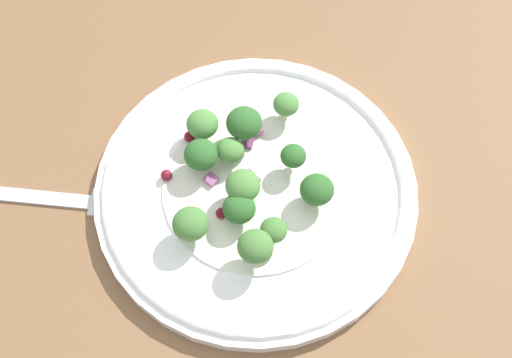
% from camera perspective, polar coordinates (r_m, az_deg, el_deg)
% --- Properties ---
extents(ground_plane, '(1.80, 1.80, 0.02)m').
position_cam_1_polar(ground_plane, '(0.57, 2.12, -4.67)').
color(ground_plane, brown).
extents(plate, '(0.26, 0.26, 0.02)m').
position_cam_1_polar(plate, '(0.56, 0.00, -0.88)').
color(plate, white).
rests_on(plate, ground_plane).
extents(dressing_pool, '(0.15, 0.15, 0.00)m').
position_cam_1_polar(dressing_pool, '(0.56, 0.00, -0.67)').
color(dressing_pool, white).
rests_on(dressing_pool, plate).
extents(broccoli_floret_0, '(0.02, 0.02, 0.02)m').
position_cam_1_polar(broccoli_floret_0, '(0.55, 2.92, 1.88)').
color(broccoli_floret_0, '#9EC684').
rests_on(broccoli_floret_0, plate).
extents(broccoli_floret_1, '(0.03, 0.03, 0.03)m').
position_cam_1_polar(broccoli_floret_1, '(0.57, -4.38, 4.45)').
color(broccoli_floret_1, '#9EC684').
rests_on(broccoli_floret_1, plate).
extents(broccoli_floret_2, '(0.02, 0.02, 0.02)m').
position_cam_1_polar(broccoli_floret_2, '(0.53, 1.44, -4.19)').
color(broccoli_floret_2, '#8EB77A').
rests_on(broccoli_floret_2, plate).
extents(broccoli_floret_3, '(0.03, 0.03, 0.03)m').
position_cam_1_polar(broccoli_floret_3, '(0.54, -1.08, -0.58)').
color(broccoli_floret_3, '#8EB77A').
rests_on(broccoli_floret_3, plate).
extents(broccoli_floret_4, '(0.03, 0.03, 0.03)m').
position_cam_1_polar(broccoli_floret_4, '(0.53, -1.40, -2.52)').
color(broccoli_floret_4, '#8EB77A').
rests_on(broccoli_floret_4, plate).
extents(broccoli_floret_5, '(0.03, 0.03, 0.03)m').
position_cam_1_polar(broccoli_floret_5, '(0.56, -4.49, 1.95)').
color(broccoli_floret_5, '#9EC684').
rests_on(broccoli_floret_5, plate).
extents(broccoli_floret_6, '(0.03, 0.03, 0.03)m').
position_cam_1_polar(broccoli_floret_6, '(0.53, -5.35, -3.69)').
color(broccoli_floret_6, '#ADD18E').
rests_on(broccoli_floret_6, plate).
extents(broccoli_floret_7, '(0.02, 0.02, 0.02)m').
position_cam_1_polar(broccoli_floret_7, '(0.58, 2.46, 6.07)').
color(broccoli_floret_7, '#9EC684').
rests_on(broccoli_floret_7, plate).
extents(broccoli_floret_8, '(0.03, 0.03, 0.03)m').
position_cam_1_polar(broccoli_floret_8, '(0.54, 4.97, -0.90)').
color(broccoli_floret_8, '#ADD18E').
rests_on(broccoli_floret_8, plate).
extents(broccoli_floret_9, '(0.03, 0.03, 0.03)m').
position_cam_1_polar(broccoli_floret_9, '(0.51, -0.06, -5.53)').
color(broccoli_floret_9, '#ADD18E').
rests_on(broccoli_floret_9, plate).
extents(broccoli_floret_10, '(0.03, 0.03, 0.03)m').
position_cam_1_polar(broccoli_floret_10, '(0.56, -0.97, 4.54)').
color(broccoli_floret_10, '#9EC684').
rests_on(broccoli_floret_10, plate).
extents(broccoli_floret_11, '(0.02, 0.02, 0.02)m').
position_cam_1_polar(broccoli_floret_11, '(0.56, -2.09, 2.34)').
color(broccoli_floret_11, '#ADD18E').
rests_on(broccoli_floret_11, plate).
extents(cranberry_0, '(0.01, 0.01, 0.01)m').
position_cam_1_polar(cranberry_0, '(0.57, -7.30, 0.31)').
color(cranberry_0, maroon).
rests_on(cranberry_0, plate).
extents(cranberry_1, '(0.01, 0.01, 0.01)m').
position_cam_1_polar(cranberry_1, '(0.55, -2.84, -2.80)').
color(cranberry_1, maroon).
rests_on(cranberry_1, plate).
extents(cranberry_2, '(0.01, 0.01, 0.01)m').
position_cam_1_polar(cranberry_2, '(0.58, -5.43, 3.46)').
color(cranberry_2, maroon).
rests_on(cranberry_2, plate).
extents(onion_bit_0, '(0.01, 0.01, 0.01)m').
position_cam_1_polar(onion_bit_0, '(0.58, -0.07, 4.06)').
color(onion_bit_0, '#A35B93').
rests_on(onion_bit_0, plate).
extents(onion_bit_1, '(0.01, 0.01, 0.00)m').
position_cam_1_polar(onion_bit_1, '(0.56, -3.67, -0.03)').
color(onion_bit_1, '#A35B93').
rests_on(onion_bit_1, plate).
extents(onion_bit_2, '(0.02, 0.02, 0.00)m').
position_cam_1_polar(onion_bit_2, '(0.56, -0.52, -0.00)').
color(onion_bit_2, '#A35B93').
rests_on(onion_bit_2, plate).
extents(onion_bit_3, '(0.01, 0.01, 0.01)m').
position_cam_1_polar(onion_bit_3, '(0.58, -0.64, 2.99)').
color(onion_bit_3, '#843D75').
rests_on(onion_bit_3, plate).
extents(fork, '(0.03, 0.19, 0.01)m').
position_cam_1_polar(fork, '(0.60, -17.48, -1.38)').
color(fork, silver).
rests_on(fork, ground_plane).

